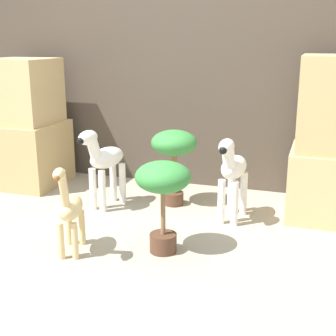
{
  "coord_description": "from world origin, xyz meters",
  "views": [
    {
      "loc": [
        1.18,
        -2.3,
        1.29
      ],
      "look_at": [
        0.13,
        0.9,
        0.35
      ],
      "focal_mm": 50.0,
      "sensor_mm": 36.0,
      "label": 1
    }
  ],
  "objects_px": {
    "zebra_right": "(232,171)",
    "zebra_left": "(104,161)",
    "giraffe_figurine": "(69,209)",
    "potted_palm_front": "(174,148)",
    "potted_palm_back": "(163,186)"
  },
  "relations": [
    {
      "from": "zebra_right",
      "to": "zebra_left",
      "type": "distance_m",
      "value": 0.99
    },
    {
      "from": "giraffe_figurine",
      "to": "potted_palm_front",
      "type": "xyz_separation_m",
      "value": [
        0.34,
        1.03,
        0.17
      ]
    },
    {
      "from": "giraffe_figurine",
      "to": "potted_palm_front",
      "type": "relative_size",
      "value": 0.99
    },
    {
      "from": "zebra_right",
      "to": "potted_palm_front",
      "type": "height_order",
      "value": "zebra_right"
    },
    {
      "from": "zebra_left",
      "to": "giraffe_figurine",
      "type": "relative_size",
      "value": 1.07
    },
    {
      "from": "zebra_right",
      "to": "potted_palm_back",
      "type": "bearing_deg",
      "value": -115.25
    },
    {
      "from": "potted_palm_front",
      "to": "potted_palm_back",
      "type": "distance_m",
      "value": 0.86
    },
    {
      "from": "giraffe_figurine",
      "to": "potted_palm_back",
      "type": "distance_m",
      "value": 0.58
    },
    {
      "from": "zebra_left",
      "to": "potted_palm_front",
      "type": "xyz_separation_m",
      "value": [
        0.49,
        0.23,
        0.09
      ]
    },
    {
      "from": "zebra_right",
      "to": "potted_palm_back",
      "type": "xyz_separation_m",
      "value": [
        -0.3,
        -0.64,
        0.05
      ]
    },
    {
      "from": "potted_palm_back",
      "to": "zebra_left",
      "type": "bearing_deg",
      "value": 138.53
    },
    {
      "from": "giraffe_figurine",
      "to": "potted_palm_front",
      "type": "distance_m",
      "value": 1.1
    },
    {
      "from": "zebra_right",
      "to": "giraffe_figurine",
      "type": "distance_m",
      "value": 1.19
    },
    {
      "from": "zebra_left",
      "to": "potted_palm_front",
      "type": "relative_size",
      "value": 1.06
    },
    {
      "from": "giraffe_figurine",
      "to": "potted_palm_back",
      "type": "height_order",
      "value": "giraffe_figurine"
    }
  ]
}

